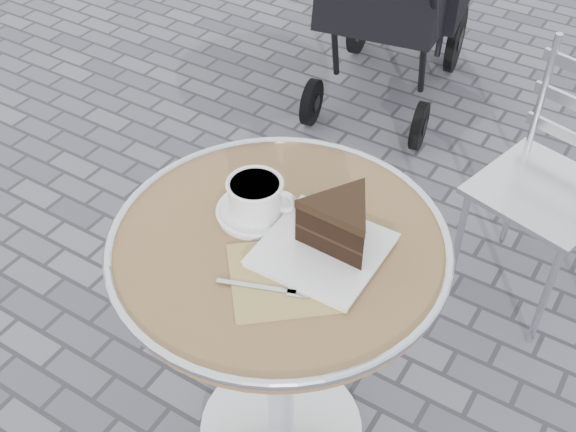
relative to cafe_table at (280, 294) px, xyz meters
The scene contains 5 objects.
ground 0.57m from the cafe_table, ahead, with size 80.00×80.00×0.00m, color slate.
cafe_table is the anchor object (origin of this frame).
cappuccino_set 0.22m from the cafe_table, 151.88° to the left, with size 0.19×0.17×0.09m.
cake_plate_set 0.25m from the cafe_table, 18.47° to the left, with size 0.33×0.40×0.13m.
bistro_chair 1.02m from the cafe_table, 67.30° to the left, with size 0.44×0.44×0.80m.
Camera 1 is at (0.58, -0.89, 1.77)m, focal length 45.00 mm.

